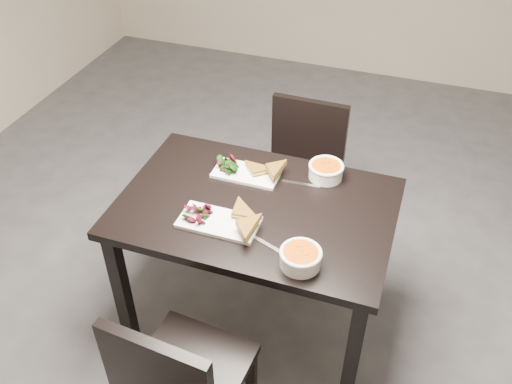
% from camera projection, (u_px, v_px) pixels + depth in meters
% --- Properties ---
extents(ground, '(5.00, 5.00, 0.00)m').
position_uv_depth(ground, '(293.00, 263.00, 3.16)').
color(ground, '#47474C').
rests_on(ground, ground).
extents(table, '(1.20, 0.80, 0.75)m').
position_uv_depth(table, '(256.00, 221.00, 2.47)').
color(table, black).
rests_on(table, ground).
extents(chair_near, '(0.45, 0.45, 0.85)m').
position_uv_depth(chair_near, '(178.00, 379.00, 2.05)').
color(chair_near, black).
rests_on(chair_near, ground).
extents(chair_far, '(0.43, 0.43, 0.85)m').
position_uv_depth(chair_far, '(302.00, 168.00, 3.06)').
color(chair_far, black).
rests_on(chair_far, ground).
extents(plate_near, '(0.34, 0.17, 0.02)m').
position_uv_depth(plate_near, '(219.00, 222.00, 2.31)').
color(plate_near, white).
rests_on(plate_near, table).
extents(sandwich_near, '(0.18, 0.14, 0.05)m').
position_uv_depth(sandwich_near, '(234.00, 217.00, 2.28)').
color(sandwich_near, olive).
rests_on(sandwich_near, plate_near).
extents(salad_near, '(0.10, 0.09, 0.05)m').
position_uv_depth(salad_near, '(196.00, 211.00, 2.31)').
color(salad_near, black).
rests_on(salad_near, plate_near).
extents(soup_bowl_near, '(0.16, 0.16, 0.07)m').
position_uv_depth(soup_bowl_near, '(301.00, 257.00, 2.11)').
color(soup_bowl_near, white).
rests_on(soup_bowl_near, table).
extents(cutlery_near, '(0.17, 0.08, 0.00)m').
position_uv_depth(cutlery_near, '(269.00, 245.00, 2.21)').
color(cutlery_near, silver).
rests_on(cutlery_near, table).
extents(plate_far, '(0.31, 0.15, 0.02)m').
position_uv_depth(plate_far, '(246.00, 173.00, 2.57)').
color(plate_far, white).
rests_on(plate_far, table).
extents(sandwich_far, '(0.19, 0.19, 0.05)m').
position_uv_depth(sandwich_far, '(258.00, 172.00, 2.52)').
color(sandwich_far, olive).
rests_on(sandwich_far, plate_far).
extents(salad_far, '(0.10, 0.09, 0.04)m').
position_uv_depth(salad_far, '(226.00, 164.00, 2.58)').
color(salad_far, black).
rests_on(salad_far, plate_far).
extents(soup_bowl_far, '(0.16, 0.16, 0.07)m').
position_uv_depth(soup_bowl_far, '(326.00, 170.00, 2.54)').
color(soup_bowl_far, white).
rests_on(soup_bowl_far, table).
extents(cutlery_far, '(0.18, 0.03, 0.00)m').
position_uv_depth(cutlery_far, '(300.00, 184.00, 2.52)').
color(cutlery_far, silver).
rests_on(cutlery_far, table).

